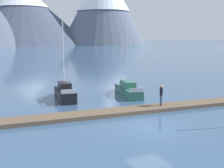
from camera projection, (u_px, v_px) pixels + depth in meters
ground_plane at (150, 128)px, 19.26m from camera, size 700.00×700.00×0.00m
mountain_shoulder_ridge at (24, 14)px, 208.10m from camera, size 91.92×91.92×41.38m
mountain_east_summit at (103, 1)px, 209.88m from camera, size 60.91×60.91×57.52m
dock at (123, 111)px, 22.83m from camera, size 27.83×3.42×0.30m
sailboat_second_berth at (64, 92)px, 27.90m from camera, size 1.98×5.53×7.22m
sailboat_mid_dock_port at (127, 89)px, 30.04m from camera, size 2.65×6.77×7.50m
person_on_dock at (161, 94)px, 24.01m from camera, size 0.38×0.52×1.69m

